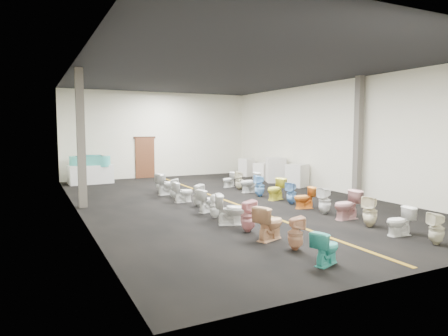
{
  "coord_description": "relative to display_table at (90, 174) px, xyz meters",
  "views": [
    {
      "loc": [
        -6.31,
        -12.62,
        2.55
      ],
      "look_at": [
        0.41,
        1.0,
        1.07
      ],
      "focal_mm": 32.0,
      "sensor_mm": 36.0,
      "label": 1
    }
  ],
  "objects": [
    {
      "name": "appliance_crate_b",
      "position": [
        8.11,
        -3.45,
        0.16
      ],
      "size": [
        1.14,
        1.14,
        1.19
      ],
      "primitive_type": "cube",
      "rotation": [
        0.0,
        0.0,
        -0.41
      ],
      "color": "silver",
      "rests_on": "floor"
    },
    {
      "name": "wall_front",
      "position": [
        3.71,
        -14.89,
        1.81
      ],
      "size": [
        10.0,
        0.0,
        10.0
      ],
      "primitive_type": "plane",
      "rotation": [
        -1.57,
        0.0,
        0.0
      ],
      "color": "beige",
      "rests_on": "ground"
    },
    {
      "name": "toilet_right_8",
      "position": [
        5.22,
        -6.7,
        -0.02
      ],
      "size": [
        0.45,
        0.44,
        0.82
      ],
      "primitive_type": "imported",
      "rotation": [
        0.0,
        0.0,
        -1.77
      ],
      "color": "#7DBDF5",
      "rests_on": "floor"
    },
    {
      "name": "toilet_right_4",
      "position": [
        5.36,
        -10.24,
        -0.03
      ],
      "size": [
        0.4,
        0.39,
        0.81
      ],
      "primitive_type": "imported",
      "rotation": [
        0.0,
        0.0,
        -1.49
      ],
      "color": "white",
      "rests_on": "floor"
    },
    {
      "name": "appliance_crate_c",
      "position": [
        8.11,
        -2.28,
        -0.02
      ],
      "size": [
        0.92,
        0.92,
        0.84
      ],
      "primitive_type": "cube",
      "rotation": [
        0.0,
        0.0,
        0.29
      ],
      "color": "silver",
      "rests_on": "floor"
    },
    {
      "name": "toilet_right_7",
      "position": [
        5.39,
        -7.55,
        -0.05
      ],
      "size": [
        0.86,
        0.65,
        0.78
      ],
      "primitive_type": "imported",
      "rotation": [
        0.0,
        0.0,
        -1.26
      ],
      "color": "yellow",
      "rests_on": "floor"
    },
    {
      "name": "wall_left",
      "position": [
        -1.29,
        -6.89,
        1.81
      ],
      "size": [
        0.0,
        16.0,
        16.0
      ],
      "primitive_type": "plane",
      "rotation": [
        1.57,
        0.0,
        1.57
      ],
      "color": "beige",
      "rests_on": "ground"
    },
    {
      "name": "toilet_right_3",
      "position": [
        5.44,
        -11.08,
        -0.02
      ],
      "size": [
        0.82,
        0.47,
        0.83
      ],
      "primitive_type": "imported",
      "rotation": [
        0.0,
        0.0,
        -1.56
      ],
      "color": "#CE9393",
      "rests_on": "floor"
    },
    {
      "name": "toilet_left_4",
      "position": [
        2.21,
        -10.17,
        -0.02
      ],
      "size": [
        0.92,
        0.71,
        0.83
      ],
      "primitive_type": "imported",
      "rotation": [
        0.0,
        0.0,
        1.22
      ],
      "color": "white",
      "rests_on": "floor"
    },
    {
      "name": "toilet_left_1",
      "position": [
        2.4,
        -12.79,
        -0.07
      ],
      "size": [
        0.4,
        0.39,
        0.72
      ],
      "primitive_type": "imported",
      "rotation": [
        0.0,
        0.0,
        1.34
      ],
      "color": "tan",
      "rests_on": "floor"
    },
    {
      "name": "appliance_crate_a",
      "position": [
        8.11,
        -5.16,
        0.07
      ],
      "size": [
        1.01,
        1.01,
        1.0
      ],
      "primitive_type": "cube",
      "rotation": [
        0.0,
        0.0,
        0.38
      ],
      "color": "beige",
      "rests_on": "floor"
    },
    {
      "name": "toilet_left_7",
      "position": [
        2.39,
        -7.45,
        -0.07
      ],
      "size": [
        0.43,
        0.43,
        0.74
      ],
      "primitive_type": "imported",
      "rotation": [
        0.0,
        0.0,
        1.91
      ],
      "color": "silver",
      "rests_on": "floor"
    },
    {
      "name": "aisle_stripe",
      "position": [
        3.71,
        -6.89,
        -0.43
      ],
      "size": [
        0.12,
        15.6,
        0.01
      ],
      "primitive_type": "cube",
      "color": "#805C12",
      "rests_on": "floor"
    },
    {
      "name": "toilet_right_1",
      "position": [
        5.33,
        -12.96,
        -0.09
      ],
      "size": [
        0.73,
        0.47,
        0.7
      ],
      "primitive_type": "imported",
      "rotation": [
        0.0,
        0.0,
        -1.7
      ],
      "color": "white",
      "rests_on": "floor"
    },
    {
      "name": "toilet_left_5",
      "position": [
        2.18,
        -9.25,
        -0.08
      ],
      "size": [
        0.34,
        0.33,
        0.71
      ],
      "primitive_type": "imported",
      "rotation": [
        0.0,
        0.0,
        1.6
      ],
      "color": "white",
      "rests_on": "floor"
    },
    {
      "name": "toilet_left_3",
      "position": [
        2.23,
        -11.05,
        -0.03
      ],
      "size": [
        0.38,
        0.38,
        0.8
      ],
      "primitive_type": "imported",
      "rotation": [
        0.0,
        0.0,
        1.53
      ],
      "color": "pink",
      "rests_on": "floor"
    },
    {
      "name": "column_right",
      "position": [
        8.46,
        -8.39,
        1.81
      ],
      "size": [
        0.25,
        0.25,
        4.5
      ],
      "primitive_type": "cube",
      "color": "#59544C",
      "rests_on": "floor"
    },
    {
      "name": "toilet_left_11",
      "position": [
        2.22,
        -3.88,
        -0.06
      ],
      "size": [
        0.37,
        0.36,
        0.76
      ],
      "primitive_type": "imported",
      "rotation": [
        0.0,
        0.0,
        1.51
      ],
      "color": "silver",
      "rests_on": "floor"
    },
    {
      "name": "bathtub",
      "position": [
        -0.0,
        0.0,
        0.63
      ],
      "size": [
        1.81,
        0.99,
        0.55
      ],
      "rotation": [
        0.0,
        0.0,
        -0.28
      ],
      "color": "teal",
      "rests_on": "display_table"
    },
    {
      "name": "floor",
      "position": [
        3.71,
        -6.89,
        -0.44
      ],
      "size": [
        16.0,
        16.0,
        0.0
      ],
      "primitive_type": "plane",
      "color": "black",
      "rests_on": "ground"
    },
    {
      "name": "toilet_left_6",
      "position": [
        2.32,
        -8.39,
        -0.08
      ],
      "size": [
        0.8,
        0.62,
        0.72
      ],
      "primitive_type": "imported",
      "rotation": [
        0.0,
        0.0,
        1.92
      ],
      "color": "white",
      "rests_on": "floor"
    },
    {
      "name": "toilet_right_10",
      "position": [
        5.36,
        -4.84,
        -0.04
      ],
      "size": [
        0.45,
        0.44,
        0.79
      ],
      "primitive_type": "imported",
      "rotation": [
        0.0,
        0.0,
        -1.85
      ],
      "color": "beige",
      "rests_on": "floor"
    },
    {
      "name": "display_table",
      "position": [
        0.0,
        0.0,
        0.0
      ],
      "size": [
        2.04,
        1.14,
        0.87
      ],
      "primitive_type": "cube",
      "rotation": [
        0.0,
        0.0,
        0.08
      ],
      "color": "silver",
      "rests_on": "floor"
    },
    {
      "name": "toilet_left_8",
      "position": [
        2.22,
        -6.48,
        -0.08
      ],
      "size": [
        0.74,
        0.46,
        0.72
      ],
      "primitive_type": "imported",
      "rotation": [
        0.0,
        0.0,
        1.65
      ],
      "color": "white",
      "rests_on": "floor"
    },
    {
      "name": "toilet_left_2",
      "position": [
        2.33,
        -11.89,
        -0.03
      ],
      "size": [
        0.9,
        0.71,
        0.81
      ],
      "primitive_type": "imported",
      "rotation": [
        0.0,
        0.0,
        1.95
      ],
      "color": "#E6AF81",
      "rests_on": "floor"
    },
    {
      "name": "toilet_right_9",
      "position": [
        5.4,
        -5.65,
        -0.03
      ],
      "size": [
        0.83,
        0.51,
        0.82
      ],
      "primitive_type": "imported",
      "rotation": [
        0.0,
        0.0,
        -1.64
      ],
      "color": "silver",
      "rests_on": "floor"
    },
    {
      "name": "toilet_left_0",
      "position": [
        2.36,
        -13.8,
        -0.1
      ],
      "size": [
        0.74,
        0.57,
        0.66
      ],
      "primitive_type": "imported",
      "rotation": [
        0.0,
        0.0,
        1.93
      ],
      "color": "#3AB2A8",
      "rests_on": "floor"
    },
    {
      "name": "toilet_right_6",
      "position": [
        5.39,
        -8.5,
        -0.06
      ],
      "size": [
        0.45,
        0.45,
        0.76
      ],
      "primitive_type": "imported",
      "rotation": [
        0.0,
        0.0,
        -1.18
      ],
      "color": "#679DD5",
      "rests_on": "floor"
    },
    {
      "name": "toilet_right_11",
      "position": [
        5.32,
        -3.95,
        -0.1
      ],
      "size": [
        0.73,
        0.54,
        0.66
      ],
      "primitive_type": "imported",
      "rotation": [
        0.0,
        0.0,
        -1.29
      ],
      "color": "white",
      "rests_on": "floor"
    },
    {
      "name": "back_door",
      "position": [
        2.91,
        1.05,
        0.61
      ],
      "size": [
        1.0,
        0.1,
        2.1
      ],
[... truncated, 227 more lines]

